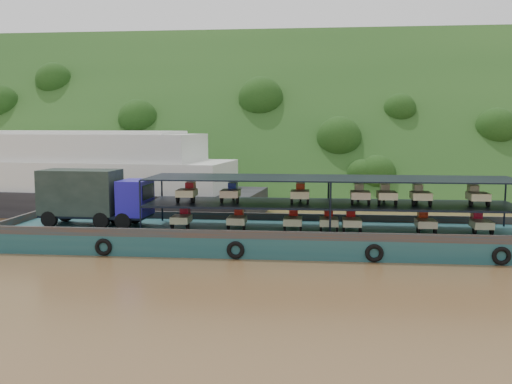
# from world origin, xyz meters

# --- Properties ---
(ground) EXTENTS (160.00, 160.00, 0.00)m
(ground) POSITION_xyz_m (0.00, 0.00, 0.00)
(ground) COLOR brown
(ground) RESTS_ON ground
(hillside) EXTENTS (140.00, 39.60, 39.60)m
(hillside) POSITION_xyz_m (0.00, 36.00, 0.00)
(hillside) COLOR #173A15
(hillside) RESTS_ON ground
(cargo_barge) EXTENTS (35.00, 7.18, 4.89)m
(cargo_barge) POSITION_xyz_m (-1.79, -0.22, 1.23)
(cargo_barge) COLOR #144249
(cargo_barge) RESTS_ON ground
(passenger_ferry) EXTENTS (37.05, 12.96, 7.35)m
(passenger_ferry) POSITION_xyz_m (-20.74, 13.32, 3.18)
(passenger_ferry) COLOR black
(passenger_ferry) RESTS_ON ground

